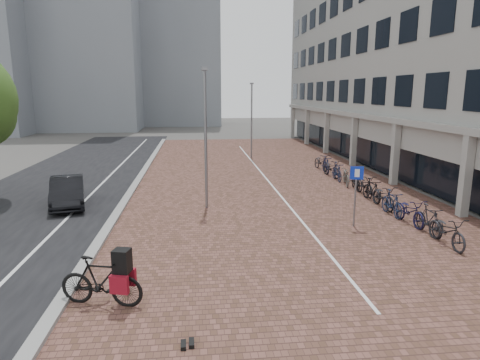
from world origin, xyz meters
The scene contains 15 objects.
ground centered at (0.00, 0.00, 0.00)m, with size 140.00×140.00×0.00m, color #474442.
plaza_brick centered at (2.00, 12.00, 0.01)m, with size 14.50×42.00×0.04m, color brown.
street_asphalt centered at (-9.00, 12.00, 0.01)m, with size 8.00×50.00×0.03m, color black.
curb centered at (-5.10, 12.00, 0.07)m, with size 0.35×42.00×0.14m, color gray.
lane_line centered at (-7.00, 12.00, 0.02)m, with size 0.12×44.00×0.00m, color white.
parking_line centered at (2.20, 12.00, 0.04)m, with size 0.10×30.00×0.00m, color white.
office_building centered at (12.97, 16.00, 8.44)m, with size 8.40×40.00×15.00m.
bg_towers centered at (-14.34, 48.94, 13.96)m, with size 33.00×23.00×32.00m.
car_dark centered at (-7.51, 7.44, 0.64)m, with size 1.36×3.89×1.28m, color black.
hero_bike centered at (-4.11, -1.85, 0.64)m, with size 2.11×1.08×1.44m.
shoes centered at (-2.09, -3.76, 0.05)m, with size 0.38×0.32×0.10m, color black, non-canonical shape.
parking_sign centered at (3.97, 3.19, 1.53)m, with size 0.48×0.14×2.31m.
lamp_near centered at (-1.41, 6.37, 2.94)m, with size 0.12×0.12×5.87m, color gray.
lamp_far centered at (2.39, 20.20, 2.78)m, with size 0.12×0.12×5.56m, color slate.
bike_row centered at (6.22, 7.90, 0.52)m, with size 1.11×15.81×1.05m.
Camera 1 is at (-1.85, -11.24, 4.95)m, focal length 31.39 mm.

